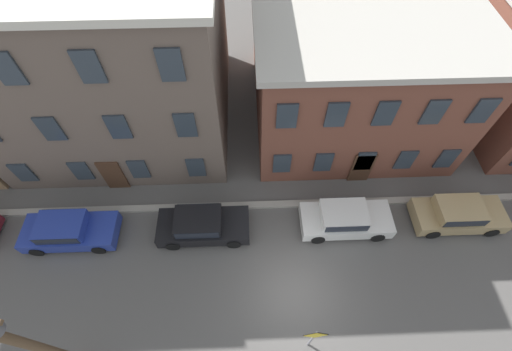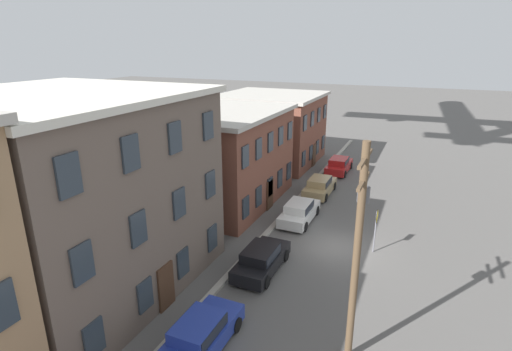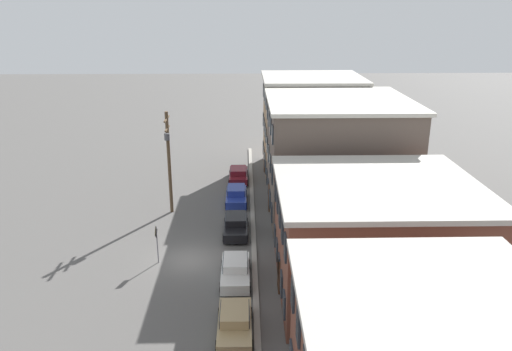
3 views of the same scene
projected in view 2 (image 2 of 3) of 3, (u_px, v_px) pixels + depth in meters
The scene contains 12 objects.
ground_plane at pixel (336, 247), 24.22m from camera, with size 200.00×200.00×0.00m, color #565451.
kerb_strip at pixel (268, 232), 25.90m from camera, with size 56.00×0.36×0.16m, color #9E998E.
apartment_midblock at pixel (65, 193), 19.33m from camera, with size 12.04×11.60×9.69m.
apartment_far at pixel (202, 154), 31.00m from camera, with size 11.05×11.84×7.09m.
apartment_annex at pixel (271, 128), 40.98m from camera, with size 9.89×9.78×6.94m.
car_blue at pixel (200, 334), 15.91m from camera, with size 4.40×1.92×1.43m.
car_black at pixel (261, 258), 21.48m from camera, with size 4.40×1.92×1.43m.
car_white at pixel (299, 211), 27.55m from camera, with size 4.40×1.92×1.43m.
car_tan at pixel (320, 186), 32.46m from camera, with size 4.40×1.92×1.43m.
car_red at pixel (339, 165), 38.03m from camera, with size 4.40×1.92×1.43m.
caution_sign at pixel (376, 224), 23.08m from camera, with size 0.94×0.08×2.76m.
utility_pole at pixel (358, 245), 14.26m from camera, with size 2.40×0.44×8.74m.
Camera 2 is at (-21.74, -4.21, 11.77)m, focal length 28.00 mm.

